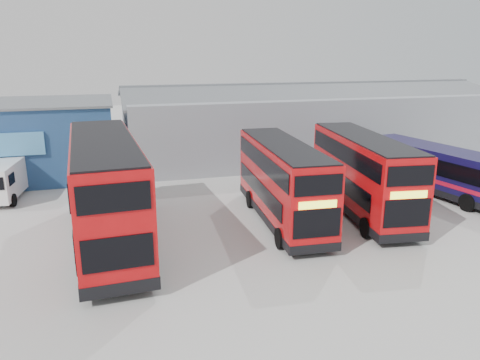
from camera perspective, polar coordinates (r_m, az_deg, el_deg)
The scene contains 8 objects.
ground_plane at distance 20.09m, azimuth 9.95°, elevation -9.63°, with size 120.00×120.00×0.00m, color #ACABA6.
office_block at distance 35.28m, azimuth -25.10°, elevation 4.52°, with size 12.30×8.32×5.12m.
maintenance_shed at distance 40.15m, azimuth 8.25°, elevation 7.05°, with size 30.50×12.00×5.89m.
double_decker_left at distance 21.47m, azimuth -15.95°, elevation -1.49°, with size 3.38×11.50×4.81m.
double_decker_centre at distance 23.58m, azimuth 5.21°, elevation -0.38°, with size 2.89×9.68×4.04m.
double_decker_right at distance 25.56m, azimuth 14.70°, elevation 0.55°, with size 3.54×10.02×4.15m.
single_decker_blue at distance 30.56m, azimuth 23.24°, elevation 0.93°, with size 4.31×10.65×2.82m.
panel_van at distance 30.73m, azimuth -26.97°, elevation 0.25°, with size 2.68×5.29×2.22m.
Camera 1 is at (-8.13, -16.29, 8.50)m, focal length 35.00 mm.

